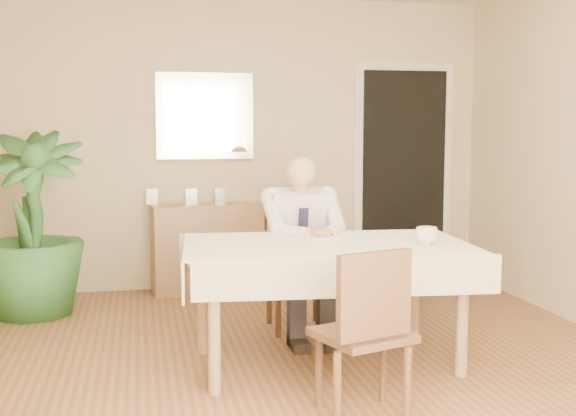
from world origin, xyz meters
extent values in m
plane|color=brown|center=(0.00, 0.00, 0.00)|extent=(5.00, 5.00, 0.00)
cube|color=beige|center=(0.00, 2.50, 1.30)|extent=(4.50, 0.02, 2.60)
cube|color=beige|center=(0.00, -2.50, 1.30)|extent=(4.50, 0.02, 2.60)
cube|color=white|center=(0.00, -2.48, 1.45)|extent=(1.34, 0.02, 1.44)
cube|color=white|center=(0.00, -2.46, 1.45)|extent=(1.18, 0.02, 1.28)
cube|color=white|center=(1.55, 2.48, 1.00)|extent=(0.96, 0.03, 2.10)
cube|color=black|center=(1.55, 2.45, 1.00)|extent=(0.80, 0.05, 1.95)
cube|color=silver|center=(-0.32, 2.48, 1.55)|extent=(0.86, 0.03, 0.76)
cube|color=white|center=(-0.32, 2.46, 1.55)|extent=(0.74, 0.02, 0.64)
cube|color=#906F4D|center=(0.20, 0.18, 0.72)|extent=(1.67, 1.03, 0.04)
cube|color=white|center=(0.20, 0.18, 0.75)|extent=(1.78, 1.13, 0.01)
cube|color=white|center=(0.20, -0.32, 0.64)|extent=(1.70, 0.15, 0.22)
cube|color=white|center=(0.20, 0.68, 0.64)|extent=(1.70, 0.15, 0.22)
cube|color=white|center=(-0.65, 0.18, 0.64)|extent=(0.09, 1.00, 0.22)
cube|color=white|center=(1.05, 0.18, 0.64)|extent=(0.09, 1.00, 0.22)
cylinder|color=#906F4D|center=(-0.52, -0.19, 0.35)|extent=(0.07, 0.07, 0.70)
cylinder|color=#906F4D|center=(0.92, -0.19, 0.35)|extent=(0.07, 0.07, 0.70)
cylinder|color=#906F4D|center=(-0.52, 0.55, 0.35)|extent=(0.07, 0.07, 0.70)
cylinder|color=#906F4D|center=(0.92, 0.55, 0.35)|extent=(0.07, 0.07, 0.70)
cube|color=#472E1E|center=(0.20, 0.98, 0.42)|extent=(0.41, 0.41, 0.04)
cube|color=#472E1E|center=(0.20, 1.16, 0.67)|extent=(0.41, 0.04, 0.41)
cylinder|color=#472E1E|center=(0.02, 0.80, 0.20)|extent=(0.04, 0.04, 0.40)
cylinder|color=#472E1E|center=(0.38, 0.80, 0.20)|extent=(0.04, 0.04, 0.40)
cylinder|color=#472E1E|center=(0.02, 1.15, 0.20)|extent=(0.04, 0.04, 0.40)
cylinder|color=#472E1E|center=(0.38, 1.15, 0.20)|extent=(0.04, 0.04, 0.40)
cube|color=#472E1E|center=(0.17, -0.65, 0.42)|extent=(0.52, 0.52, 0.04)
cube|color=#472E1E|center=(0.17, -0.83, 0.66)|extent=(0.40, 0.17, 0.41)
cylinder|color=#472E1E|center=(-0.01, -0.82, 0.20)|extent=(0.04, 0.04, 0.40)
cylinder|color=#472E1E|center=(0.35, -0.82, 0.20)|extent=(0.04, 0.04, 0.40)
cylinder|color=#472E1E|center=(-0.01, -0.47, 0.20)|extent=(0.04, 0.04, 0.40)
cylinder|color=#472E1E|center=(0.35, -0.47, 0.20)|extent=(0.04, 0.04, 0.40)
cube|color=white|center=(0.20, 0.94, 0.75)|extent=(0.42, 0.31, 0.55)
cube|color=black|center=(0.20, 0.81, 0.72)|extent=(0.07, 0.08, 0.36)
cylinder|color=tan|center=(0.20, 0.89, 1.03)|extent=(0.09, 0.09, 0.08)
sphere|color=tan|center=(0.20, 0.87, 1.14)|extent=(0.21, 0.21, 0.21)
cube|color=black|center=(0.10, 0.74, 0.52)|extent=(0.13, 0.42, 0.13)
cube|color=black|center=(0.30, 0.74, 0.52)|extent=(0.13, 0.42, 0.13)
cube|color=black|center=(0.10, 0.56, 0.23)|extent=(0.11, 0.12, 0.45)
cube|color=black|center=(0.30, 0.56, 0.23)|extent=(0.11, 0.12, 0.45)
cube|color=black|center=(0.10, 0.50, 0.04)|extent=(0.11, 0.26, 0.07)
cube|color=black|center=(0.30, 0.50, 0.04)|extent=(0.11, 0.26, 0.07)
cylinder|color=white|center=(0.23, 0.38, 0.76)|extent=(0.26, 0.26, 0.02)
ellipsoid|color=#966640|center=(0.23, 0.38, 0.78)|extent=(0.14, 0.14, 0.06)
cylinder|color=silver|center=(0.27, 0.32, 0.78)|extent=(0.01, 0.13, 0.01)
cylinder|color=silver|center=(0.19, 0.32, 0.78)|extent=(0.01, 0.13, 0.01)
imported|color=white|center=(0.77, 0.00, 0.81)|extent=(0.16, 0.16, 0.10)
cube|color=#906F4D|center=(-0.32, 2.32, 0.39)|extent=(1.00, 0.43, 0.78)
cube|color=silver|center=(-0.79, 2.38, 0.85)|extent=(0.10, 0.02, 0.14)
cube|color=silver|center=(-0.45, 2.33, 0.85)|extent=(0.10, 0.02, 0.14)
cube|color=silver|center=(-0.20, 2.32, 0.85)|extent=(0.10, 0.02, 0.14)
imported|color=#245323|center=(-1.72, 1.76, 0.71)|extent=(0.86, 0.86, 1.43)
camera|label=1|loc=(-0.90, -3.99, 1.44)|focal=45.00mm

